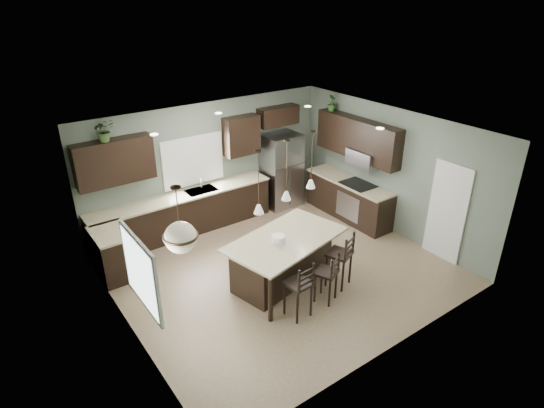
% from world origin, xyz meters
% --- Properties ---
extents(ground, '(6.00, 6.00, 0.00)m').
position_xyz_m(ground, '(0.00, 0.00, 0.00)').
color(ground, '#9E8466').
rests_on(ground, ground).
extents(pantry_door, '(0.04, 0.82, 2.04)m').
position_xyz_m(pantry_door, '(2.98, -1.55, 1.02)').
color(pantry_door, white).
rests_on(pantry_door, ground).
extents(window_back, '(1.35, 0.02, 1.00)m').
position_xyz_m(window_back, '(-0.40, 2.73, 1.55)').
color(window_back, white).
rests_on(window_back, room_shell).
extents(window_left, '(0.02, 1.10, 1.00)m').
position_xyz_m(window_left, '(-2.98, -0.80, 1.55)').
color(window_left, white).
rests_on(window_left, room_shell).
extents(left_return_cabs, '(0.60, 0.90, 0.90)m').
position_xyz_m(left_return_cabs, '(-2.70, 1.70, 0.45)').
color(left_return_cabs, black).
rests_on(left_return_cabs, ground).
extents(left_return_countertop, '(0.66, 0.96, 0.04)m').
position_xyz_m(left_return_countertop, '(-2.68, 1.70, 0.92)').
color(left_return_countertop, '#B9B08C').
rests_on(left_return_countertop, left_return_cabs).
extents(back_lower_cabs, '(4.20, 0.60, 0.90)m').
position_xyz_m(back_lower_cabs, '(-0.85, 2.45, 0.45)').
color(back_lower_cabs, black).
rests_on(back_lower_cabs, ground).
extents(back_countertop, '(4.20, 0.66, 0.04)m').
position_xyz_m(back_countertop, '(-0.85, 2.43, 0.92)').
color(back_countertop, '#B9B08C').
rests_on(back_countertop, back_lower_cabs).
extents(sink_inset, '(0.70, 0.45, 0.01)m').
position_xyz_m(sink_inset, '(-0.40, 2.43, 0.94)').
color(sink_inset, gray).
rests_on(sink_inset, back_countertop).
extents(faucet, '(0.02, 0.02, 0.28)m').
position_xyz_m(faucet, '(-0.40, 2.40, 1.08)').
color(faucet, silver).
rests_on(faucet, back_countertop).
extents(back_upper_left, '(1.55, 0.34, 0.90)m').
position_xyz_m(back_upper_left, '(-2.15, 2.58, 1.95)').
color(back_upper_left, black).
rests_on(back_upper_left, room_shell).
extents(back_upper_right, '(0.85, 0.34, 0.90)m').
position_xyz_m(back_upper_right, '(0.80, 2.58, 1.95)').
color(back_upper_right, black).
rests_on(back_upper_right, room_shell).
extents(fridge_header, '(1.05, 0.34, 0.45)m').
position_xyz_m(fridge_header, '(1.85, 2.58, 2.25)').
color(fridge_header, black).
rests_on(fridge_header, room_shell).
extents(right_lower_cabs, '(0.60, 2.35, 0.90)m').
position_xyz_m(right_lower_cabs, '(2.70, 0.87, 0.45)').
color(right_lower_cabs, black).
rests_on(right_lower_cabs, ground).
extents(right_countertop, '(0.66, 2.35, 0.04)m').
position_xyz_m(right_countertop, '(2.68, 0.87, 0.92)').
color(right_countertop, '#B9B08C').
rests_on(right_countertop, right_lower_cabs).
extents(cooktop, '(0.58, 0.75, 0.02)m').
position_xyz_m(cooktop, '(2.68, 0.60, 0.94)').
color(cooktop, black).
rests_on(cooktop, right_countertop).
extents(wall_oven_front, '(0.01, 0.72, 0.60)m').
position_xyz_m(wall_oven_front, '(2.40, 0.60, 0.45)').
color(wall_oven_front, gray).
rests_on(wall_oven_front, right_lower_cabs).
extents(right_upper_cabs, '(0.34, 2.35, 0.90)m').
position_xyz_m(right_upper_cabs, '(2.83, 0.87, 1.95)').
color(right_upper_cabs, black).
rests_on(right_upper_cabs, room_shell).
extents(microwave, '(0.40, 0.75, 0.40)m').
position_xyz_m(microwave, '(2.78, 0.60, 1.55)').
color(microwave, gray).
rests_on(microwave, right_upper_cabs).
extents(refrigerator, '(0.90, 0.74, 1.85)m').
position_xyz_m(refrigerator, '(1.80, 2.38, 0.93)').
color(refrigerator, '#9898A0').
rests_on(refrigerator, ground).
extents(kitchen_island, '(2.44, 1.71, 0.92)m').
position_xyz_m(kitchen_island, '(-0.14, -0.37, 0.46)').
color(kitchen_island, black).
rests_on(kitchen_island, ground).
extents(serving_dish, '(0.24, 0.24, 0.14)m').
position_xyz_m(serving_dish, '(-0.34, -0.41, 0.99)').
color(serving_dish, white).
rests_on(serving_dish, kitchen_island).
extents(bar_stool_left, '(0.43, 0.43, 1.07)m').
position_xyz_m(bar_stool_left, '(-0.58, -1.29, 0.54)').
color(bar_stool_left, black).
rests_on(bar_stool_left, ground).
extents(bar_stool_center, '(0.47, 0.47, 0.97)m').
position_xyz_m(bar_stool_center, '(0.07, -1.26, 0.48)').
color(bar_stool_center, black).
rests_on(bar_stool_center, ground).
extents(bar_stool_right, '(0.53, 0.53, 1.11)m').
position_xyz_m(bar_stool_right, '(0.58, -1.04, 0.55)').
color(bar_stool_right, black).
rests_on(bar_stool_right, ground).
extents(pendant_left, '(0.17, 0.17, 1.10)m').
position_xyz_m(pendant_left, '(-0.83, -0.52, 2.25)').
color(pendant_left, white).
rests_on(pendant_left, room_shell).
extents(pendant_center, '(0.17, 0.17, 1.10)m').
position_xyz_m(pendant_center, '(-0.14, -0.37, 2.25)').
color(pendant_center, silver).
rests_on(pendant_center, room_shell).
extents(pendant_right, '(0.17, 0.17, 1.10)m').
position_xyz_m(pendant_right, '(0.54, -0.21, 2.25)').
color(pendant_right, white).
rests_on(pendant_right, room_shell).
extents(chandelier, '(0.48, 0.48, 0.97)m').
position_xyz_m(chandelier, '(-2.46, -1.06, 2.32)').
color(chandelier, '#F1E7C5').
rests_on(chandelier, room_shell).
extents(plant_back_left, '(0.40, 0.35, 0.43)m').
position_xyz_m(plant_back_left, '(-2.26, 2.55, 2.61)').
color(plant_back_left, '#2F4920').
rests_on(plant_back_left, back_upper_left).
extents(plant_right_wall, '(0.28, 0.28, 0.38)m').
position_xyz_m(plant_right_wall, '(2.80, 1.75, 2.59)').
color(plant_right_wall, '#2B5023').
rests_on(plant_right_wall, right_upper_cabs).
extents(room_shell, '(6.00, 6.00, 6.00)m').
position_xyz_m(room_shell, '(0.00, 0.00, 1.70)').
color(room_shell, slate).
rests_on(room_shell, ground).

